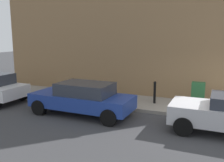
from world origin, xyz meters
name	(u,v)px	position (x,y,z in m)	size (l,w,h in m)	color
ground	(198,126)	(0.00, 0.00, 0.00)	(80.00, 80.00, 0.00)	#38383A
sidewalk	(82,97)	(1.97, 6.00, 0.07)	(2.47, 30.00, 0.15)	gray
corner_building	(129,14)	(6.33, 4.85, 4.63)	(6.36, 13.70, 9.26)	olive
car_blue	(83,98)	(-0.45, 4.57, 0.72)	(1.89, 4.37, 1.37)	navy
utility_cabinet	(198,96)	(1.86, 0.16, 0.68)	(0.46, 0.61, 1.15)	#1E4C28
bollard_near_cabinet	(155,92)	(1.96, 2.08, 0.70)	(0.14, 0.14, 1.04)	black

